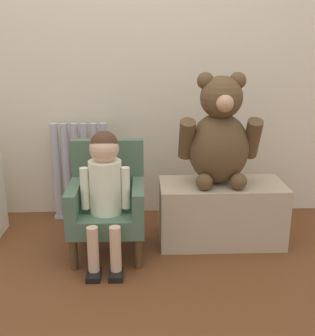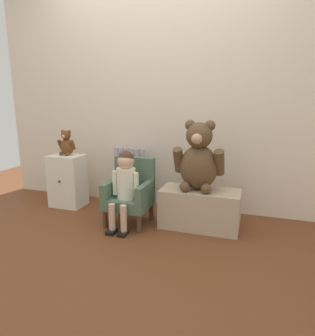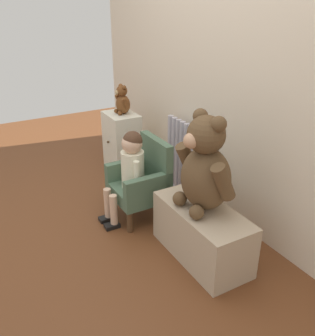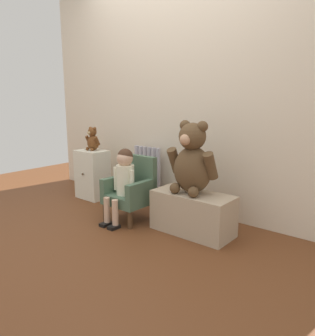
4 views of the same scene
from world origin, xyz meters
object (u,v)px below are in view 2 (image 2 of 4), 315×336
Objects in this scene: child_armchair at (130,192)px; large_teddy_bear at (199,160)px; small_teddy_bear at (67,144)px; radiator at (130,177)px; low_bench at (200,209)px; child_figure at (125,179)px; small_dresser at (68,181)px.

large_teddy_bear is at bearing 9.78° from child_armchair.
child_armchair is 2.27× the size of small_teddy_bear.
low_bench is (0.85, -0.37, -0.14)m from radiator.
child_figure is at bearing -161.15° from large_teddy_bear.
child_figure is (0.21, -0.56, 0.13)m from radiator.
child_figure is at bearing -21.84° from small_teddy_bear.
low_bench is at bearing -23.48° from radiator.
child_figure is 2.60× the size of small_teddy_bear.
small_dresser reaches higher than low_bench.
low_bench is at bearing -5.33° from small_teddy_bear.
radiator is 0.91× the size of child_figure.
small_dresser is 0.80× the size of low_bench.
small_teddy_bear is at bearing 164.59° from child_armchair.
small_dresser is at bearing 159.50° from child_figure.
radiator reaches higher than child_armchair.
child_figure reaches higher than radiator.
child_figure reaches higher than child_armchair.
small_teddy_bear is at bearing 175.14° from large_teddy_bear.
radiator is at bearing 21.78° from small_dresser.
child_figure reaches higher than low_bench.
small_dresser is 0.81× the size of child_figure.
low_bench is at bearing -4.50° from small_dresser.
small_dresser is at bearing 166.01° from child_armchair.
radiator is at bearing 110.01° from child_figure.
child_armchair reaches higher than low_bench.
small_dresser is at bearing -98.12° from small_teddy_bear.
small_dresser is (-0.63, -0.25, -0.03)m from radiator.
child_armchair is 0.95m from small_teddy_bear.
radiator is 0.62m from child_figure.
large_teddy_bear reaches higher than small_dresser.
small_dresser is 0.91m from child_figure.
child_figure is at bearing -69.99° from radiator.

